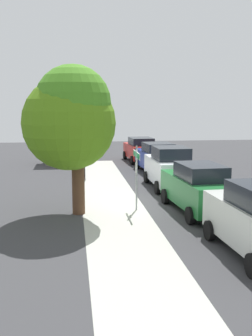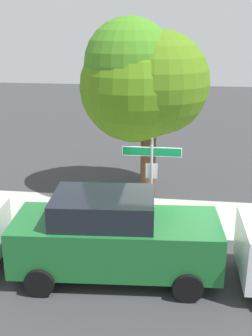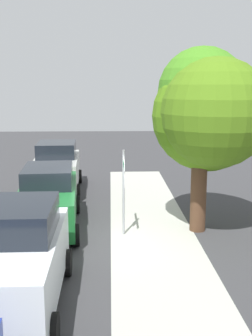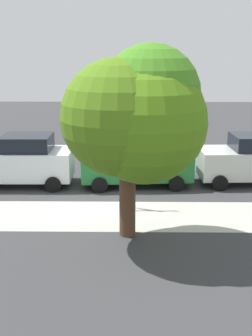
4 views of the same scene
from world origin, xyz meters
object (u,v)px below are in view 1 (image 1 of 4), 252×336
at_px(street_sign, 137,166).
at_px(car_white, 170,168).
at_px(shade_tree, 69,118).
at_px(utility_shed, 61,146).
at_px(car_green, 198,188).
at_px(car_blue, 157,157).
at_px(car_red, 140,149).

distance_m(street_sign, car_white, 4.85).
height_order(shade_tree, utility_shed, shade_tree).
bearing_deg(street_sign, shade_tree, 101.41).
relative_size(car_green, car_blue, 1.08).
xyz_separation_m(street_sign, car_green, (-0.66, -2.39, -0.85)).
relative_size(shade_tree, car_red, 1.29).
xyz_separation_m(shade_tree, car_white, (4.68, -5.03, -2.73)).
bearing_deg(car_white, street_sign, 149.50).
relative_size(car_blue, utility_shed, 1.62).
bearing_deg(car_white, car_red, -1.07).
relative_size(car_red, utility_shed, 1.65).
xyz_separation_m(car_green, utility_shed, (14.27, 5.78, 0.31)).
height_order(car_white, car_red, car_white).
distance_m(street_sign, shade_tree, 3.33).
relative_size(street_sign, car_blue, 0.61).
distance_m(car_green, utility_shed, 15.40).
xyz_separation_m(street_sign, shade_tree, (-0.53, 2.65, 1.95)).
height_order(street_sign, car_blue, street_sign).
bearing_deg(street_sign, car_white, -29.85).
distance_m(shade_tree, utility_shed, 14.38).
relative_size(car_green, car_white, 1.12).
relative_size(street_sign, car_white, 0.63).
bearing_deg(street_sign, car_blue, -16.90).
bearing_deg(car_red, car_white, 176.44).
distance_m(car_white, car_red, 9.60).
xyz_separation_m(shade_tree, car_blue, (9.48, -5.37, -2.84)).
distance_m(shade_tree, car_green, 5.76).
bearing_deg(car_blue, street_sign, 159.19).
relative_size(street_sign, utility_shed, 0.98).
bearing_deg(shade_tree, utility_shed, 3.03).
bearing_deg(car_red, shade_tree, 157.21).
height_order(shade_tree, car_red, shade_tree).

